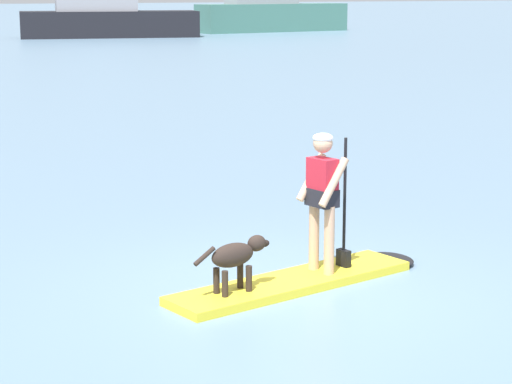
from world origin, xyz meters
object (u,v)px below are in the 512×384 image
at_px(paddleboard, 307,279).
at_px(person_paddler, 323,192).
at_px(moored_boat_center, 106,18).
at_px(dog, 236,256).
at_px(moored_boat_port, 270,9).

xyz_separation_m(paddleboard, person_paddler, (0.22, 0.06, 0.98)).
bearing_deg(moored_boat_center, paddleboard, -103.00).
bearing_deg(moored_boat_center, person_paddler, -102.79).
bearing_deg(paddleboard, dog, -165.74).
distance_m(person_paddler, moored_boat_center, 57.04).
bearing_deg(moored_boat_port, moored_boat_center, -165.73).
bearing_deg(person_paddler, moored_boat_port, 66.00).
xyz_separation_m(person_paddler, moored_boat_center, (12.63, 55.62, 0.29)).
relative_size(moored_boat_center, moored_boat_port, 0.97).
height_order(paddleboard, moored_boat_center, moored_boat_center).
relative_size(paddleboard, dog, 3.49).
xyz_separation_m(dog, moored_boat_port, (27.51, 59.40, 1.24)).
height_order(person_paddler, dog, person_paddler).
bearing_deg(paddleboard, person_paddler, 14.26).
relative_size(paddleboard, moored_boat_port, 0.27).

